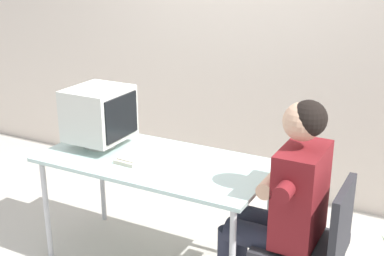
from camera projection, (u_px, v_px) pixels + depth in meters
The scene contains 6 objects.
wall_back at pixel (281, 14), 3.96m from camera, with size 8.00×0.10×3.00m, color beige.
desk at pixel (155, 168), 3.20m from camera, with size 1.45×0.71×0.73m.
crt_monitor at pixel (99, 114), 3.32m from camera, with size 0.36×0.39×0.40m.
keyboard at pixel (143, 153), 3.24m from camera, with size 0.17×0.43×0.03m.
office_chair at pixel (312, 242), 2.77m from camera, with size 0.45×0.45×0.83m.
person_seated at pixel (283, 199), 2.78m from camera, with size 0.67×0.59×1.26m.
Camera 1 is at (1.58, -2.49, 1.96)m, focal length 47.79 mm.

